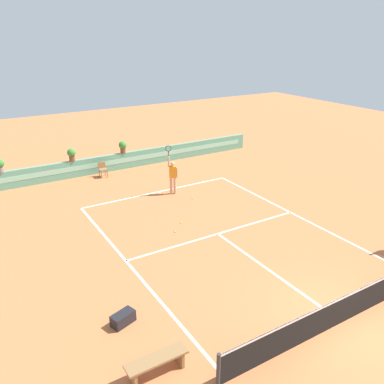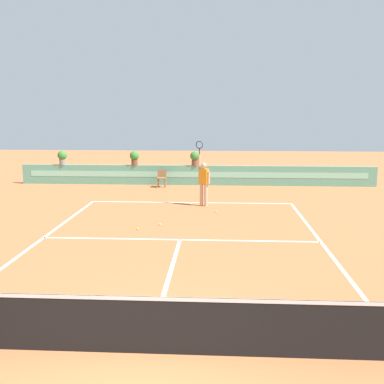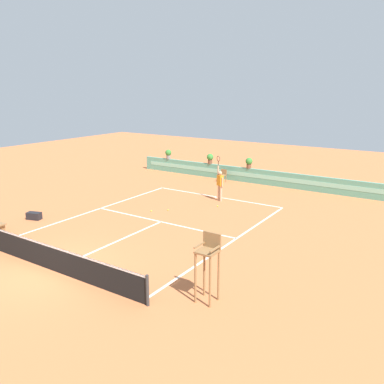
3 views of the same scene
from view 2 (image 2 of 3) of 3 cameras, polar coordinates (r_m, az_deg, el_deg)
name	(u,v)px [view 2 (image 2 of 3)]	position (r m, az deg, el deg)	size (l,w,h in m)	color
ground_plane	(179,244)	(13.19, -1.66, -6.47)	(60.00, 60.00, 0.00)	#C66B3D
court_lines	(181,237)	(13.87, -1.40, -5.60)	(8.32, 11.94, 0.01)	white
net	(146,323)	(7.43, -5.79, -15.97)	(8.92, 0.10, 1.00)	#333333
back_wall_barrier	(196,175)	(23.23, 0.52, 2.10)	(18.00, 0.21, 1.00)	#599E84
ball_kid_chair	(162,178)	(22.66, -3.80, 1.81)	(0.44, 0.44, 0.85)	olive
tennis_player	(204,180)	(18.07, 1.46, 1.52)	(0.57, 0.35, 2.58)	tan
tennis_ball_near_baseline	(138,229)	(14.75, -6.80, -4.59)	(0.07, 0.07, 0.07)	#CCE033
tennis_ball_mid_court	(160,224)	(15.25, -4.02, -4.05)	(0.07, 0.07, 0.07)	#CCE033
tennis_ball_by_sideline	(216,211)	(17.14, 3.01, -2.43)	(0.07, 0.07, 0.07)	#CCE033
potted_plant_left	(134,157)	(23.48, -7.20, 4.35)	(0.48, 0.48, 0.72)	brown
potted_plant_centre	(195,157)	(23.13, 0.35, 4.34)	(0.48, 0.48, 0.72)	brown
potted_plant_far_left	(62,157)	(24.44, -15.89, 4.27)	(0.48, 0.48, 0.72)	gray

